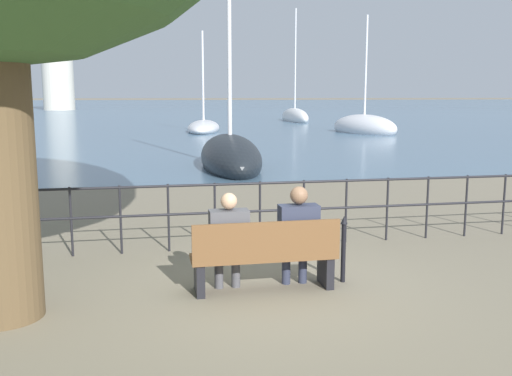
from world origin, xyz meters
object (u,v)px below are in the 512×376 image
(sailboat_0, at_px, (204,128))
(sailboat_2, at_px, (230,157))
(seated_person_left, at_px, (229,238))
(seated_person_right, at_px, (298,232))
(sailboat_3, at_px, (295,117))
(harbor_lighthouse, at_px, (56,48))
(park_bench, at_px, (265,257))
(closed_umbrella, at_px, (344,245))
(sailboat_4, at_px, (364,127))

(sailboat_0, distance_m, sailboat_2, 19.57)
(seated_person_left, bearing_deg, seated_person_right, -0.15)
(sailboat_0, distance_m, sailboat_3, 16.44)
(sailboat_2, relative_size, harbor_lighthouse, 0.40)
(sailboat_0, xyz_separation_m, sailboat_3, (9.84, 13.17, 0.15))
(park_bench, relative_size, sailboat_0, 0.24)
(harbor_lighthouse, bearing_deg, sailboat_3, -60.03)
(closed_umbrella, bearing_deg, sailboat_0, 87.29)
(seated_person_left, xyz_separation_m, sailboat_0, (2.99, 31.71, -0.44))
(seated_person_right, bearing_deg, sailboat_4, 66.71)
(sailboat_4, bearing_deg, harbor_lighthouse, 94.38)
(sailboat_2, xyz_separation_m, sailboat_3, (10.98, 32.70, 0.05))
(seated_person_left, relative_size, sailboat_4, 0.16)
(closed_umbrella, bearing_deg, seated_person_left, -177.27)
(park_bench, relative_size, seated_person_left, 1.46)
(sailboat_4, bearing_deg, seated_person_left, -133.40)
(seated_person_right, distance_m, sailboat_2, 12.23)
(sailboat_0, bearing_deg, harbor_lighthouse, 115.57)
(sailboat_0, height_order, sailboat_4, sailboat_4)
(closed_umbrella, bearing_deg, seated_person_right, -173.31)
(sailboat_4, bearing_deg, sailboat_0, 140.22)
(seated_person_left, bearing_deg, sailboat_4, 65.23)
(harbor_lighthouse, bearing_deg, sailboat_2, -78.51)
(sailboat_0, xyz_separation_m, sailboat_4, (9.88, -3.82, 0.12))
(seated_person_left, distance_m, sailboat_3, 46.68)
(sailboat_3, bearing_deg, seated_person_right, -103.40)
(sailboat_2, bearing_deg, harbor_lighthouse, 104.35)
(sailboat_0, distance_m, harbor_lighthouse, 63.59)
(seated_person_left, xyz_separation_m, closed_umbrella, (1.49, 0.07, -0.19))
(seated_person_left, bearing_deg, sailboat_3, 74.04)
(sailboat_2, bearing_deg, seated_person_right, -91.75)
(closed_umbrella, bearing_deg, sailboat_3, 75.80)
(sailboat_3, bearing_deg, harbor_lighthouse, 121.50)
(closed_umbrella, relative_size, sailboat_3, 0.08)
(seated_person_right, height_order, sailboat_2, sailboat_2)
(closed_umbrella, bearing_deg, harbor_lighthouse, 99.80)
(seated_person_left, height_order, harbor_lighthouse, harbor_lighthouse)
(sailboat_3, bearing_deg, park_bench, -103.89)
(sailboat_0, xyz_separation_m, harbor_lighthouse, (-17.39, 60.40, 9.69))
(park_bench, bearing_deg, harbor_lighthouse, 99.14)
(sailboat_2, distance_m, sailboat_4, 19.19)
(sailboat_2, bearing_deg, sailboat_4, 57.81)
(park_bench, bearing_deg, sailboat_3, 74.58)
(park_bench, height_order, sailboat_0, sailboat_0)
(harbor_lighthouse, bearing_deg, seated_person_left, -81.11)
(seated_person_right, distance_m, sailboat_3, 46.45)
(sailboat_0, bearing_deg, park_bench, -85.10)
(sailboat_0, relative_size, sailboat_4, 0.96)
(seated_person_left, relative_size, seated_person_right, 0.96)
(seated_person_left, height_order, sailboat_3, sailboat_3)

